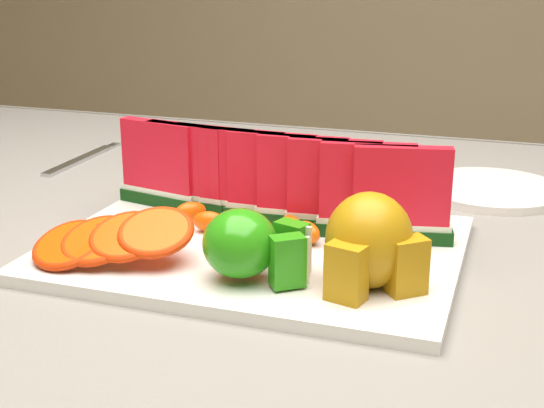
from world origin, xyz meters
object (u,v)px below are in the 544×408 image
at_px(pear_cluster, 370,244).
at_px(side_plate, 491,190).
at_px(apple_cluster, 249,245).
at_px(platter, 256,248).
at_px(fork, 82,159).

bearing_deg(pear_cluster, side_plate, 76.58).
bearing_deg(apple_cluster, platter, 105.93).
bearing_deg(platter, fork, 144.14).
height_order(side_plate, fork, side_plate).
xyz_separation_m(platter, pear_cluster, (0.13, -0.06, 0.04)).
relative_size(platter, apple_cluster, 3.91).
xyz_separation_m(apple_cluster, side_plate, (0.19, 0.38, -0.04)).
bearing_deg(fork, apple_cluster, -41.97).
relative_size(apple_cluster, side_plate, 0.47).
bearing_deg(side_plate, platter, -126.30).
bearing_deg(pear_cluster, apple_cluster, -167.67).
bearing_deg(side_plate, apple_cluster, -116.46).
xyz_separation_m(platter, apple_cluster, (0.02, -0.09, 0.04)).
relative_size(pear_cluster, side_plate, 0.44).
xyz_separation_m(side_plate, fork, (-0.58, -0.02, -0.00)).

